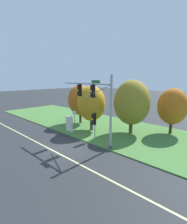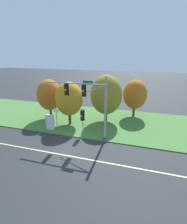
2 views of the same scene
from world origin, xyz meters
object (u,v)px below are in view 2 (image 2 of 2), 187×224
at_px(tree_left_of_mast, 69,99).
at_px(tree_behind_signpost, 106,95).
at_px(pedestrian_signal_near_kerb, 82,117).
at_px(info_kiosk, 50,122).
at_px(route_sign_post, 57,116).
at_px(tree_nearest_road, 49,95).
at_px(traffic_signal_mast, 88,99).
at_px(tree_mid_verge, 135,95).

relative_size(tree_left_of_mast, tree_behind_signpost, 0.89).
relative_size(pedestrian_signal_near_kerb, info_kiosk, 1.57).
relative_size(pedestrian_signal_near_kerb, tree_left_of_mast, 0.52).
height_order(route_sign_post, tree_nearest_road, tree_nearest_road).
bearing_deg(pedestrian_signal_near_kerb, info_kiosk, 179.47).
bearing_deg(tree_left_of_mast, tree_behind_signpost, 29.12).
relative_size(traffic_signal_mast, tree_left_of_mast, 1.23).
relative_size(tree_behind_signpost, info_kiosk, 3.40).
bearing_deg(tree_mid_verge, pedestrian_signal_near_kerb, -122.93).
distance_m(route_sign_post, tree_left_of_mast, 2.89).
relative_size(tree_left_of_mast, info_kiosk, 3.01).
relative_size(route_sign_post, info_kiosk, 1.45).
distance_m(traffic_signal_mast, tree_mid_verge, 9.79).
bearing_deg(traffic_signal_mast, tree_behind_signpost, 83.18).
bearing_deg(tree_mid_verge, tree_nearest_road, -159.35).
relative_size(route_sign_post, tree_left_of_mast, 0.48).
xyz_separation_m(tree_left_of_mast, tree_behind_signpost, (4.38, 2.44, 0.30)).
bearing_deg(traffic_signal_mast, tree_mid_verge, 64.21).
bearing_deg(tree_nearest_road, tree_left_of_mast, -19.73).
bearing_deg(tree_behind_signpost, pedestrian_signal_near_kerb, -108.98).
bearing_deg(info_kiosk, tree_behind_signpost, 38.42).
xyz_separation_m(pedestrian_signal_near_kerb, tree_behind_signpost, (1.66, 4.82, 1.63)).
bearing_deg(pedestrian_signal_near_kerb, route_sign_post, 177.11).
height_order(route_sign_post, info_kiosk, route_sign_post).
xyz_separation_m(tree_nearest_road, tree_mid_verge, (11.61, 4.38, -0.11)).
relative_size(route_sign_post, tree_behind_signpost, 0.43).
distance_m(tree_left_of_mast, tree_behind_signpost, 5.03).
bearing_deg(tree_left_of_mast, route_sign_post, -108.26).
bearing_deg(route_sign_post, tree_behind_signpost, 42.28).
xyz_separation_m(tree_left_of_mast, tree_mid_verge, (7.95, 5.69, -0.15)).
distance_m(traffic_signal_mast, tree_nearest_road, 8.65).
bearing_deg(tree_left_of_mast, traffic_signal_mast, -39.40).
distance_m(traffic_signal_mast, info_kiosk, 6.49).
bearing_deg(route_sign_post, pedestrian_signal_near_kerb, -2.89).
relative_size(pedestrian_signal_near_kerb, route_sign_post, 1.08).
relative_size(tree_nearest_road, tree_mid_verge, 1.03).
bearing_deg(tree_behind_signpost, traffic_signal_mast, -96.82).
xyz_separation_m(route_sign_post, info_kiosk, (-0.92, -0.13, -0.81)).
xyz_separation_m(traffic_signal_mast, tree_mid_verge, (4.23, 8.75, -1.19)).
bearing_deg(tree_nearest_road, tree_behind_signpost, 7.99).
xyz_separation_m(traffic_signal_mast, tree_behind_signpost, (0.66, 5.50, -0.74)).
xyz_separation_m(tree_mid_verge, info_kiosk, (-9.60, -8.03, -2.38)).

